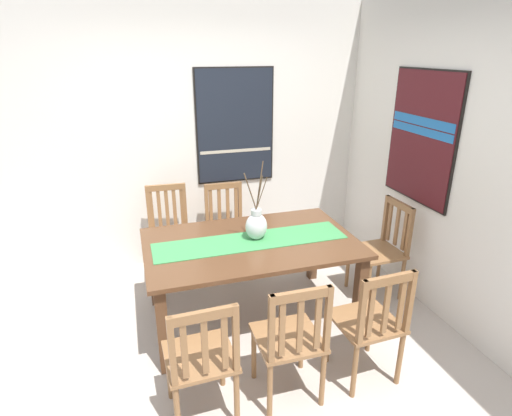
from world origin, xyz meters
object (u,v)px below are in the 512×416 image
at_px(chair_1, 371,322).
at_px(painting_on_back_wall, 235,126).
at_px(chair_0, 201,359).
at_px(chair_5, 382,248).
at_px(dining_table, 251,252).
at_px(chair_4, 169,231).
at_px(centerpiece_vase, 256,225).
at_px(painting_on_side_wall, 422,137).
at_px(chair_2, 291,339).
at_px(chair_3, 227,226).

height_order(chair_1, painting_on_back_wall, painting_on_back_wall).
height_order(chair_0, chair_5, chair_5).
xyz_separation_m(dining_table, painting_on_back_wall, (0.21, 1.27, 0.82)).
bearing_deg(chair_4, painting_on_back_wall, 22.87).
xyz_separation_m(centerpiece_vase, chair_0, (-0.65, -0.98, -0.39)).
bearing_deg(chair_0, painting_on_side_wall, 24.79).
bearing_deg(painting_on_side_wall, dining_table, -178.22).
bearing_deg(dining_table, chair_5, 0.84).
xyz_separation_m(dining_table, chair_2, (-0.01, -0.95, -0.16)).
distance_m(chair_2, chair_5, 1.61).
bearing_deg(painting_on_back_wall, painting_on_side_wall, -41.67).
xyz_separation_m(centerpiece_vase, chair_4, (-0.64, 0.91, -0.36)).
height_order(chair_2, painting_on_back_wall, painting_on_back_wall).
height_order(dining_table, chair_0, chair_0).
distance_m(chair_0, chair_3, 1.99).
bearing_deg(chair_1, dining_table, 121.34).
bearing_deg(chair_1, painting_on_side_wall, 44.62).
distance_m(chair_0, chair_2, 0.58).
distance_m(chair_1, chair_2, 0.58).
xyz_separation_m(dining_table, centerpiece_vase, (0.06, 0.03, 0.22)).
bearing_deg(dining_table, chair_2, -90.75).
relative_size(chair_3, painting_on_side_wall, 0.79).
bearing_deg(chair_0, dining_table, 58.12).
bearing_deg(chair_1, chair_5, 53.46).
xyz_separation_m(chair_2, chair_4, (-0.57, 1.88, 0.02)).
relative_size(chair_0, chair_1, 0.99).
height_order(chair_1, painting_on_side_wall, painting_on_side_wall).
bearing_deg(chair_4, chair_1, -58.42).
relative_size(chair_4, chair_5, 1.04).
distance_m(chair_5, painting_on_back_wall, 1.92).
distance_m(dining_table, chair_1, 1.11).
bearing_deg(centerpiece_vase, chair_0, -123.48).
bearing_deg(chair_5, centerpiece_vase, 179.59).
relative_size(chair_1, painting_on_back_wall, 0.76).
relative_size(chair_0, painting_on_side_wall, 0.78).
bearing_deg(painting_on_back_wall, chair_4, -157.13).
bearing_deg(painting_on_back_wall, chair_1, -80.57).
relative_size(chair_0, chair_5, 0.98).
bearing_deg(chair_3, chair_4, -178.76).
relative_size(chair_1, chair_4, 0.96).
distance_m(chair_3, painting_on_side_wall, 2.07).
relative_size(centerpiece_vase, painting_on_back_wall, 0.56).
xyz_separation_m(chair_0, chair_3, (0.60, 1.90, 0.01)).
bearing_deg(painting_on_side_wall, chair_5, -174.09).
xyz_separation_m(centerpiece_vase, chair_2, (-0.07, -0.97, -0.38)).
distance_m(centerpiece_vase, chair_0, 1.24).
relative_size(centerpiece_vase, chair_1, 0.74).
relative_size(dining_table, painting_on_side_wall, 1.51).
relative_size(chair_2, painting_on_side_wall, 0.80).
bearing_deg(chair_3, painting_on_side_wall, -29.95).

